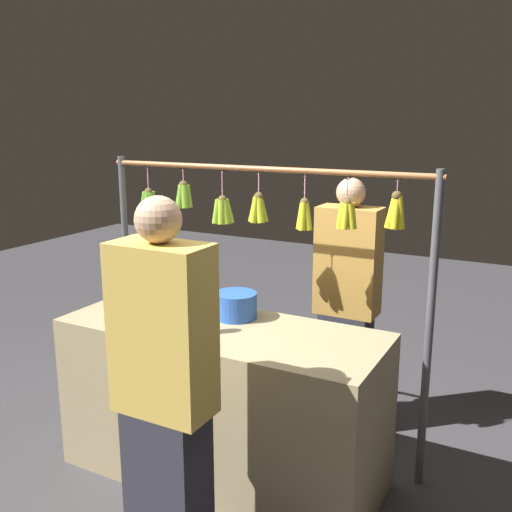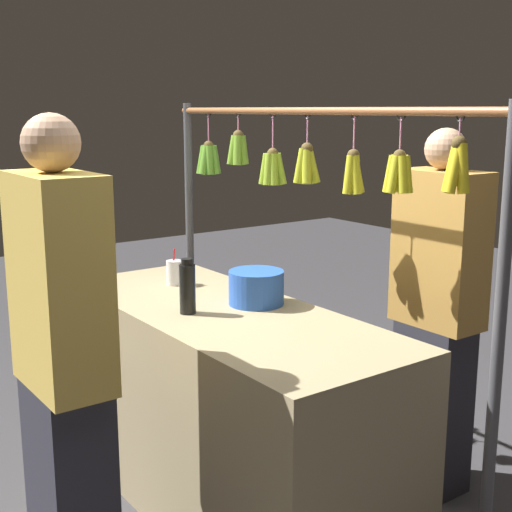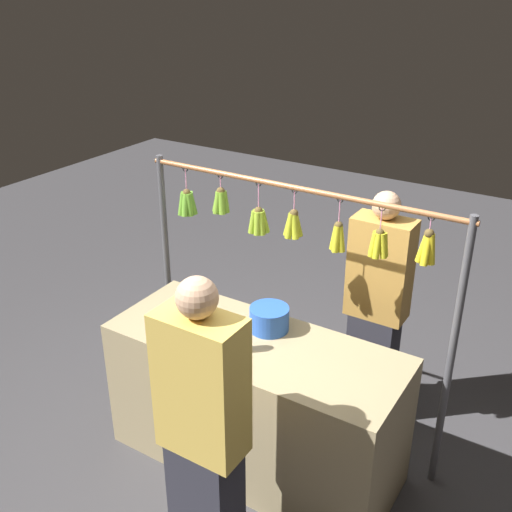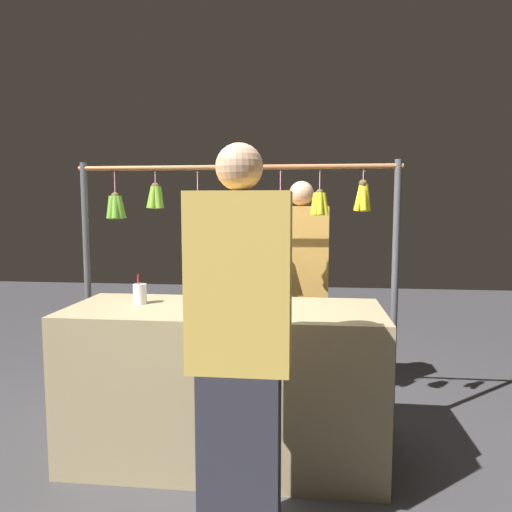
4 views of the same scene
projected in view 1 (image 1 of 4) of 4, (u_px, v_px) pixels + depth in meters
name	position (u px, v px, depth m)	size (l,w,h in m)	color
ground_plane	(223.00, 472.00, 3.37)	(12.00, 12.00, 0.00)	#3C3B3D
market_counter	(222.00, 402.00, 3.27)	(1.78, 0.70, 0.89)	tan
display_rack	(254.00, 239.00, 3.46)	(2.09, 0.14, 1.75)	#4C4C51
water_bottle	(197.00, 314.00, 3.04)	(0.07, 0.07, 0.23)	black
blue_bucket	(237.00, 305.00, 3.29)	(0.24, 0.24, 0.15)	blue
drink_cup	(151.00, 300.00, 3.43)	(0.08, 0.08, 0.17)	silver
vendor_person	(347.00, 308.00, 3.72)	(0.39, 0.21, 1.64)	#2D2D38
customer_person	(165.00, 403.00, 2.42)	(0.41, 0.22, 1.71)	#2D2D38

